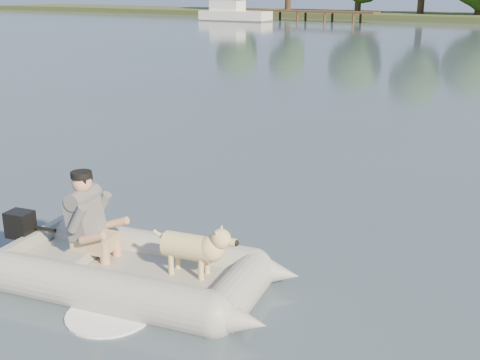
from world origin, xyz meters
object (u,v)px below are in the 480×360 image
Objects in this scene: dock at (293,15)px; cabin_cruiser at (235,11)px; dog at (189,251)px; man at (86,214)px; dinghy at (136,238)px.

cabin_cruiser is at bearing -139.51° from dock.
cabin_cruiser reaches higher than dog.
dinghy is at bearing -4.24° from man.
dog is at bearing -60.72° from cabin_cruiser.
cabin_cruiser is (-29.63, 48.09, 0.24)m from man.
dock is 2.37× the size of cabin_cruiser.
dock is 3.91× the size of dinghy.
dinghy is 5.07× the size of dog.
man is at bearing 180.00° from dog.
cabin_cruiser is (-30.92, 47.83, 0.49)m from dog.
man reaches higher than dog.
dinghy is 4.39× the size of man.
man is at bearing -61.96° from cabin_cruiser.
cabin_cruiser reaches higher than dinghy.
dock is 57.70m from man.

